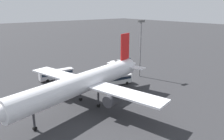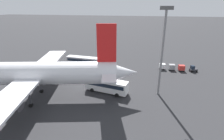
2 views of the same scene
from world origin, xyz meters
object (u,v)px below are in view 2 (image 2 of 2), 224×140
Objects in this scene: shuttle_bus_near at (83,61)px; baggage_tug at (193,69)px; cargo_cart_grey at (172,67)px; cargo_cart_red at (182,68)px; worker_person at (106,61)px; airplane at (26,74)px; cargo_cart_white at (162,66)px; shuttle_bus_far at (106,85)px.

shuttle_bus_near is 4.65× the size of baggage_tug.
cargo_cart_red is at bearing 176.07° from cargo_cart_grey.
shuttle_bus_near reaches higher than worker_person.
shuttle_bus_near is at bearing -14.14° from baggage_tug.
airplane is 26.04m from shuttle_bus_near.
airplane is 32.49m from worker_person.
airplane reaches higher than cargo_cart_white.
cargo_cart_red is 1.00× the size of cargo_cart_grey.
shuttle_bus_near is at bearing 2.70° from cargo_cart_red.
shuttle_bus_far is 24.96m from cargo_cart_white.
cargo_cart_red is at bearing -12.95° from baggage_tug.
worker_person is 20.66m from cargo_cart_white.
cargo_cart_white is at bearing -17.37° from baggage_tug.
cargo_cart_white is at bearing -115.22° from shuttle_bus_far.
airplane is 44.44m from cargo_cart_grey.
airplane is at bearing 35.09° from shuttle_bus_far.
shuttle_bus_near is 5.73× the size of cargo_cart_white.
cargo_cart_white is (9.91, -0.07, 0.25)m from baggage_tug.
shuttle_bus_near is 5.73× the size of cargo_cart_red.
shuttle_bus_far is at bearing 103.79° from worker_person.
cargo_cart_white is (6.19, -0.33, 0.00)m from cargo_cart_red.
shuttle_bus_far reaches higher than baggage_tug.
shuttle_bus_far is 23.38m from worker_person.
cargo_cart_red is at bearing -172.23° from shuttle_bus_near.
shuttle_bus_near is 7.15× the size of worker_person.
shuttle_bus_near is 37.81m from baggage_tug.
airplane is 4.04× the size of shuttle_bus_near.
baggage_tug is at bearing 174.83° from worker_person.
cargo_cart_grey is (6.82, 0.05, 0.25)m from baggage_tug.
baggage_tug is 1.23× the size of cargo_cart_grey.
cargo_cart_red is (-37.85, -26.97, -5.34)m from airplane.
shuttle_bus_far is at bearing 42.96° from cargo_cart_red.
baggage_tug reaches higher than cargo_cart_grey.
cargo_cart_grey is (-18.02, -19.88, -0.81)m from shuttle_bus_far.
shuttle_bus_far is (-16.74, -7.31, -4.53)m from airplane.
cargo_cart_grey is (-23.58, 2.80, 0.32)m from worker_person.
baggage_tug is 1.54× the size of worker_person.
airplane is 23.16× the size of cargo_cart_white.
airplane is 28.89× the size of worker_person.
cargo_cart_red is (-34.03, -1.61, -0.83)m from shuttle_bus_near.
worker_person is at bearing -64.70° from shuttle_bus_far.
shuttle_bus_near is 27.92m from cargo_cart_white.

